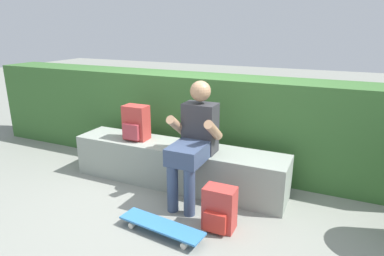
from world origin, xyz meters
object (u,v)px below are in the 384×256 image
at_px(skateboard_near_person, 161,226).
at_px(backpack_on_ground, 219,209).
at_px(backpack_on_bench, 136,123).
at_px(person_skater, 194,138).
at_px(bench_main, 177,165).

bearing_deg(skateboard_near_person, backpack_on_ground, 33.15).
xyz_separation_m(skateboard_near_person, backpack_on_ground, (0.43, 0.28, 0.12)).
height_order(skateboard_near_person, backpack_on_bench, backpack_on_bench).
bearing_deg(backpack_on_bench, backpack_on_ground, -26.26).
xyz_separation_m(person_skater, backpack_on_bench, (-0.84, 0.21, -0.00)).
bearing_deg(backpack_on_bench, skateboard_near_person, -47.38).
relative_size(bench_main, backpack_on_bench, 6.17).
xyz_separation_m(bench_main, backpack_on_bench, (-0.52, -0.01, 0.43)).
relative_size(bench_main, backpack_on_ground, 6.17).
relative_size(skateboard_near_person, backpack_on_bench, 2.05).
xyz_separation_m(person_skater, backpack_on_ground, (0.43, -0.41, -0.48)).
bearing_deg(bench_main, person_skater, -34.96).
bearing_deg(backpack_on_bench, person_skater, -14.06).
relative_size(backpack_on_bench, backpack_on_ground, 1.00).
distance_m(bench_main, skateboard_near_person, 0.98).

